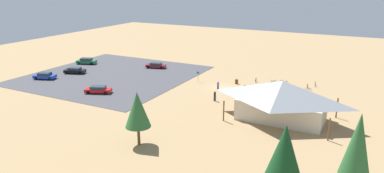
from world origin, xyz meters
The scene contains 24 objects.
ground centered at (0.00, 0.00, 0.00)m, with size 160.00×160.00×0.00m, color #9E7F56.
parking_lot_asphalt centered at (25.06, 2.08, 0.03)m, with size 32.80×33.78×0.05m, color #424247.
bike_pavilion centered at (-13.30, 10.63, 3.35)m, with size 14.87×9.26×5.91m.
trash_bin centered at (-0.91, -4.04, 0.45)m, with size 0.60×0.60×0.90m, color brown.
lot_sign centered at (6.45, -1.71, 1.41)m, with size 0.56×0.08×2.20m.
pine_east centered at (0.28, 27.21, 4.67)m, with size 3.18×3.18×6.91m.
pine_mideast centered at (-24.17, 28.38, 5.89)m, with size 2.72×2.72×8.95m.
pine_far_west centered at (-18.49, 31.13, 5.12)m, with size 3.44×3.44×7.78m.
bicycle_purple_yard_right centered at (-9.32, -8.05, 0.37)m, with size 1.78×0.48×0.84m.
bicycle_black_edge_south centered at (-7.35, -7.49, 0.35)m, with size 1.06×1.26×0.73m.
bicycle_green_back_row centered at (-3.91, -7.03, 0.35)m, with size 0.53×1.70×0.74m.
bicycle_orange_edge_north centered at (-11.13, -5.21, 0.35)m, with size 1.44×0.90×0.78m.
bicycle_silver_front_row centered at (-14.58, -4.92, 0.36)m, with size 1.43×0.96×0.80m.
bicycle_blue_lone_west centered at (-13.93, -7.35, 0.40)m, with size 0.48×1.81×0.87m.
bicycle_white_lone_east centered at (-9.44, -5.72, 0.39)m, with size 1.31×1.24×0.90m.
bicycle_teal_trailside centered at (-6.67, -3.22, 0.39)m, with size 0.67×1.65×0.83m.
bicycle_red_by_bin centered at (-15.03, -9.33, 0.35)m, with size 0.51×1.68×0.82m.
car_blue_aisle_side centered at (35.44, 10.98, 0.73)m, with size 4.76×3.31×1.36m.
car_maroon_second_row centered at (20.26, -7.57, 0.69)m, with size 4.87×2.90×1.26m.
car_red_near_entry centered at (19.15, 13.28, 0.70)m, with size 4.99×3.44×1.30m.
car_black_far_end centered at (33.32, 4.71, 0.71)m, with size 4.86×3.34×1.32m.
car_green_end_stall centered at (37.45, -3.27, 0.77)m, with size 5.00×3.28×1.47m.
visitor_near_lot centered at (-1.33, 7.51, 0.93)m, with size 0.38×0.36×1.78m.
visitor_by_pavilion centered at (0.60, 1.70, 0.93)m, with size 0.36×0.36×1.76m.
Camera 1 is at (-24.45, 60.55, 19.94)m, focal length 33.64 mm.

